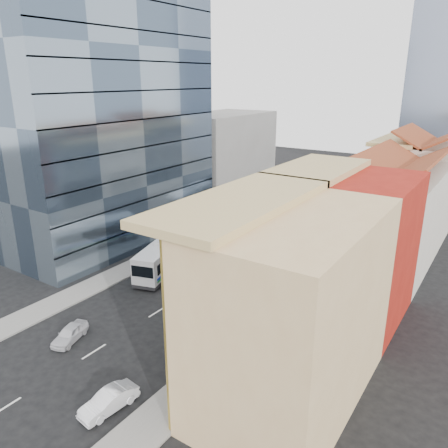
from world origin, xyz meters
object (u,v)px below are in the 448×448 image
Objects in this scene: sedan_left at (70,334)px; office_tower at (105,117)px; shophouse_tan at (294,310)px; bus_right at (247,284)px; bus_left_far at (263,209)px; sedan_right at (109,401)px; bus_left_near at (166,254)px.

office_tower is at bearing 110.56° from sedan_left.
sedan_left is (-16.67, -4.01, -5.40)m from shophouse_tan.
shophouse_tan is 1.26× the size of bus_right.
shophouse_tan reaches higher than bus_left_far.
office_tower reaches higher than bus_left_far.
office_tower reaches higher than sedan_left.
shophouse_tan is 35.19m from office_tower.
office_tower reaches higher than bus_right.
office_tower is 7.94× the size of sedan_right.
bus_left_far is 34.38m from sedan_left.
office_tower reaches higher than sedan_right.
shophouse_tan is 0.47× the size of office_tower.
office_tower is 2.74× the size of bus_left_near.
shophouse_tan is 1.29× the size of bus_left_far.
sedan_left is (2.51, -14.28, -1.16)m from bus_left_near.
office_tower reaches higher than bus_left_near.
shophouse_tan reaches higher than sedan_left.
sedan_right is at bearing -43.67° from office_tower.
bus_left_near is 14.55m from sedan_left.
sedan_right is at bearing -63.70° from bus_left_far.
bus_left_near is at bearing -80.33° from bus_left_far.
sedan_right is (22.50, -21.48, -14.38)m from office_tower.
shophouse_tan is 12.96m from bus_right.
shophouse_tan is at bearing 48.37° from sedan_right.
office_tower is 34.27m from sedan_right.
bus_left_far is (12.40, 16.30, -13.26)m from office_tower.
bus_right reaches higher than bus_left_near.
sedan_right reaches higher than sedan_left.
bus_right is (10.68, -1.44, 0.02)m from bus_left_near.
bus_left_far is (0.58, 20.02, -0.01)m from bus_left_near.
bus_right is (10.10, -21.47, 0.04)m from bus_left_far.
office_tower is (-31.00, 14.00, 9.00)m from shophouse_tan.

